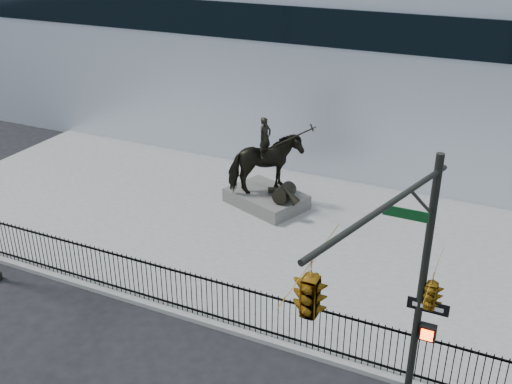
% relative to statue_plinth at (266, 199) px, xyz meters
% --- Properties ---
extents(ground, '(120.00, 120.00, 0.00)m').
position_rel_statue_plinth_xyz_m(ground, '(0.87, -9.11, -0.45)').
color(ground, black).
rests_on(ground, ground).
extents(plaza, '(30.00, 12.00, 0.15)m').
position_rel_statue_plinth_xyz_m(plaza, '(0.87, -2.11, -0.37)').
color(plaza, gray).
rests_on(plaza, ground).
extents(building, '(44.00, 14.00, 9.00)m').
position_rel_statue_plinth_xyz_m(building, '(0.87, 10.89, 4.05)').
color(building, silver).
rests_on(building, ground).
extents(picket_fence, '(22.10, 0.10, 1.50)m').
position_rel_statue_plinth_xyz_m(picket_fence, '(0.87, -7.86, 0.46)').
color(picket_fence, black).
rests_on(picket_fence, plaza).
extents(statue_plinth, '(3.73, 3.15, 0.59)m').
position_rel_statue_plinth_xyz_m(statue_plinth, '(0.00, 0.00, 0.00)').
color(statue_plinth, '#514F4A').
rests_on(statue_plinth, plaza).
extents(equestrian_statue, '(3.81, 3.10, 3.43)m').
position_rel_statue_plinth_xyz_m(equestrian_statue, '(0.06, -0.02, 1.54)').
color(equestrian_statue, black).
rests_on(equestrian_statue, statue_plinth).
extents(traffic_signal_right, '(2.17, 6.86, 7.00)m').
position_rel_statue_plinth_xyz_m(traffic_signal_right, '(7.34, -11.11, 4.40)').
color(traffic_signal_right, black).
rests_on(traffic_signal_right, ground).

